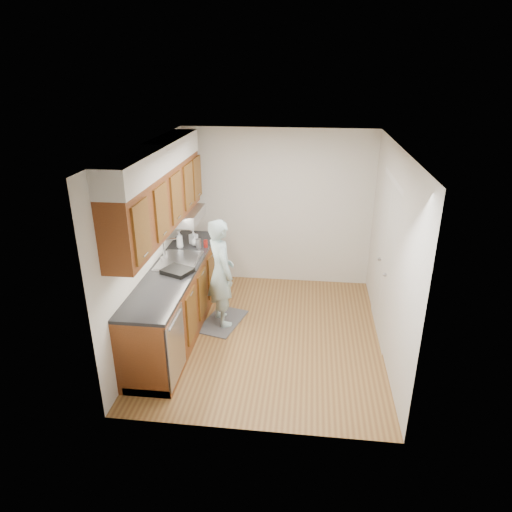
{
  "coord_description": "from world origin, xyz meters",
  "views": [
    {
      "loc": [
        0.48,
        -5.23,
        3.36
      ],
      "look_at": [
        -0.17,
        0.25,
        1.04
      ],
      "focal_mm": 32.0,
      "sensor_mm": 36.0,
      "label": 1
    }
  ],
  "objects_px": {
    "soap_bottle_b": "(193,237)",
    "steel_can": "(198,244)",
    "soap_bottle_c": "(195,240)",
    "dish_rack": "(178,271)",
    "person": "(221,266)",
    "soap_bottle_a": "(180,239)",
    "soda_can": "(206,244)"
  },
  "relations": [
    {
      "from": "steel_can",
      "to": "dish_rack",
      "type": "height_order",
      "value": "steel_can"
    },
    {
      "from": "person",
      "to": "soap_bottle_c",
      "type": "xyz_separation_m",
      "value": [
        -0.48,
        0.52,
        0.15
      ]
    },
    {
      "from": "person",
      "to": "steel_can",
      "type": "bearing_deg",
      "value": 12.44
    },
    {
      "from": "soda_can",
      "to": "steel_can",
      "type": "height_order",
      "value": "steel_can"
    },
    {
      "from": "soap_bottle_c",
      "to": "soda_can",
      "type": "relative_size",
      "value": 1.4
    },
    {
      "from": "person",
      "to": "soap_bottle_c",
      "type": "height_order",
      "value": "person"
    },
    {
      "from": "soap_bottle_c",
      "to": "steel_can",
      "type": "height_order",
      "value": "soap_bottle_c"
    },
    {
      "from": "soda_can",
      "to": "soap_bottle_b",
      "type": "bearing_deg",
      "value": 150.21
    },
    {
      "from": "soap_bottle_b",
      "to": "soda_can",
      "type": "relative_size",
      "value": 1.97
    },
    {
      "from": "soap_bottle_a",
      "to": "dish_rack",
      "type": "bearing_deg",
      "value": -76.63
    },
    {
      "from": "steel_can",
      "to": "soap_bottle_b",
      "type": "bearing_deg",
      "value": 125.01
    },
    {
      "from": "soap_bottle_c",
      "to": "soap_bottle_a",
      "type": "bearing_deg",
      "value": -149.18
    },
    {
      "from": "soap_bottle_c",
      "to": "soda_can",
      "type": "xyz_separation_m",
      "value": [
        0.17,
        -0.05,
        -0.02
      ]
    },
    {
      "from": "steel_can",
      "to": "dish_rack",
      "type": "relative_size",
      "value": 0.39
    },
    {
      "from": "soap_bottle_a",
      "to": "soap_bottle_b",
      "type": "distance_m",
      "value": 0.24
    },
    {
      "from": "dish_rack",
      "to": "steel_can",
      "type": "bearing_deg",
      "value": 109.28
    },
    {
      "from": "person",
      "to": "soap_bottle_a",
      "type": "xyz_separation_m",
      "value": [
        -0.67,
        0.4,
        0.2
      ]
    },
    {
      "from": "soap_bottle_a",
      "to": "soap_bottle_b",
      "type": "bearing_deg",
      "value": 49.12
    },
    {
      "from": "soap_bottle_b",
      "to": "steel_can",
      "type": "relative_size",
      "value": 1.6
    },
    {
      "from": "person",
      "to": "soda_can",
      "type": "height_order",
      "value": "person"
    },
    {
      "from": "soap_bottle_c",
      "to": "person",
      "type": "bearing_deg",
      "value": -47.3
    },
    {
      "from": "dish_rack",
      "to": "soap_bottle_a",
      "type": "bearing_deg",
      "value": 127.13
    },
    {
      "from": "soda_can",
      "to": "dish_rack",
      "type": "distance_m",
      "value": 0.92
    },
    {
      "from": "person",
      "to": "dish_rack",
      "type": "height_order",
      "value": "person"
    },
    {
      "from": "person",
      "to": "dish_rack",
      "type": "distance_m",
      "value": 0.65
    },
    {
      "from": "soap_bottle_c",
      "to": "dish_rack",
      "type": "relative_size",
      "value": 0.44
    },
    {
      "from": "soap_bottle_a",
      "to": "soap_bottle_c",
      "type": "xyz_separation_m",
      "value": [
        0.19,
        0.11,
        -0.05
      ]
    },
    {
      "from": "soap_bottle_a",
      "to": "steel_can",
      "type": "height_order",
      "value": "soap_bottle_a"
    },
    {
      "from": "soap_bottle_b",
      "to": "soda_can",
      "type": "distance_m",
      "value": 0.24
    },
    {
      "from": "soda_can",
      "to": "dish_rack",
      "type": "bearing_deg",
      "value": -100.18
    },
    {
      "from": "dish_rack",
      "to": "person",
      "type": "bearing_deg",
      "value": 66.88
    },
    {
      "from": "soda_can",
      "to": "steel_can",
      "type": "relative_size",
      "value": 0.81
    }
  ]
}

